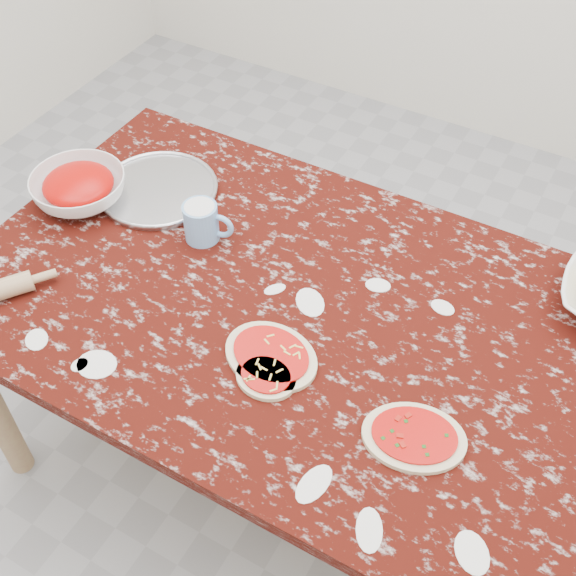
# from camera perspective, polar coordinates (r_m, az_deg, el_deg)

# --- Properties ---
(ground) EXTENTS (4.00, 4.00, 0.00)m
(ground) POSITION_cam_1_polar(r_m,az_deg,el_deg) (2.34, 0.00, -13.43)
(ground) COLOR gray
(worktable) EXTENTS (1.60, 1.00, 0.75)m
(worktable) POSITION_cam_1_polar(r_m,az_deg,el_deg) (1.79, 0.00, -2.89)
(worktable) COLOR black
(worktable) RESTS_ON ground
(pizza_tray) EXTENTS (0.42, 0.42, 0.01)m
(pizza_tray) POSITION_cam_1_polar(r_m,az_deg,el_deg) (2.05, -10.17, 7.61)
(pizza_tray) COLOR #B2B2B7
(pizza_tray) RESTS_ON worktable
(sauce_bowl) EXTENTS (0.29, 0.29, 0.08)m
(sauce_bowl) POSITION_cam_1_polar(r_m,az_deg,el_deg) (2.05, -16.12, 7.51)
(sauce_bowl) COLOR white
(sauce_bowl) RESTS_ON worktable
(flour_mug) EXTENTS (0.13, 0.09, 0.10)m
(flour_mug) POSITION_cam_1_polar(r_m,az_deg,el_deg) (1.86, -6.76, 5.20)
(flour_mug) COLOR #75A7DE
(flour_mug) RESTS_ON worktable
(pizza_left) EXTENTS (0.25, 0.21, 0.02)m
(pizza_left) POSITION_cam_1_polar(r_m,az_deg,el_deg) (1.62, -1.35, -5.36)
(pizza_left) COLOR beige
(pizza_left) RESTS_ON worktable
(pizza_mid) EXTENTS (0.14, 0.12, 0.02)m
(pizza_mid) POSITION_cam_1_polar(r_m,az_deg,el_deg) (1.58, -1.75, -7.03)
(pizza_mid) COLOR beige
(pizza_mid) RESTS_ON worktable
(pizza_right) EXTENTS (0.25, 0.22, 0.02)m
(pizza_right) POSITION_cam_1_polar(r_m,az_deg,el_deg) (1.52, 9.90, -11.49)
(pizza_right) COLOR beige
(pizza_right) RESTS_ON worktable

